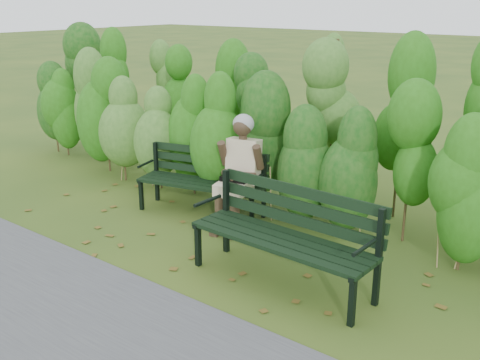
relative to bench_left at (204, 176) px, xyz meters
The scene contains 7 objects.
ground 1.38m from the bench_left, 41.14° to the right, with size 80.00×80.00×0.00m, color #314D1A.
footpath 3.23m from the bench_left, 72.35° to the right, with size 60.00×2.50×0.01m, color #474749.
hedge_band 1.60m from the bench_left, 46.28° to the left, with size 11.04×1.67×2.42m.
leaf_litter 1.41m from the bench_left, 47.02° to the right, with size 5.61×2.27×0.01m.
bench_left is the anchor object (origin of this frame).
bench_right 2.11m from the bench_left, 26.28° to the right, with size 1.89×0.67×0.94m.
seated_woman 0.65m from the bench_left, ahead, with size 0.60×0.87×1.35m.
Camera 1 is at (3.60, -4.31, 2.67)m, focal length 42.00 mm.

